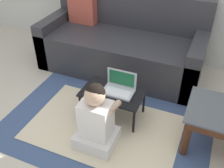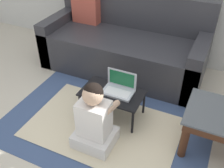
{
  "view_description": "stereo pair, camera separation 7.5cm",
  "coord_description": "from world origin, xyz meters",
  "px_view_note": "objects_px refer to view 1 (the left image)",
  "views": [
    {
      "loc": [
        0.85,
        -1.64,
        1.88
      ],
      "look_at": [
        0.03,
        0.29,
        0.36
      ],
      "focal_mm": 42.0,
      "sensor_mm": 36.0,
      "label": 1
    },
    {
      "loc": [
        0.91,
        -1.61,
        1.88
      ],
      "look_at": [
        0.03,
        0.29,
        0.36
      ],
      "focal_mm": 42.0,
      "sensor_mm": 36.0,
      "label": 2
    }
  ],
  "objects_px": {
    "couch": "(122,45)",
    "laptop": "(119,89)",
    "laptop_desk": "(112,95)",
    "person_seated": "(96,120)",
    "computer_mouse": "(96,90)"
  },
  "relations": [
    {
      "from": "laptop_desk",
      "to": "person_seated",
      "type": "height_order",
      "value": "person_seated"
    },
    {
      "from": "couch",
      "to": "laptop_desk",
      "type": "height_order",
      "value": "couch"
    },
    {
      "from": "laptop_desk",
      "to": "laptop",
      "type": "xyz_separation_m",
      "value": [
        0.05,
        0.04,
        0.07
      ]
    },
    {
      "from": "couch",
      "to": "laptop_desk",
      "type": "relative_size",
      "value": 3.25
    },
    {
      "from": "couch",
      "to": "laptop_desk",
      "type": "xyz_separation_m",
      "value": [
        0.26,
        -0.93,
        -0.06
      ]
    },
    {
      "from": "laptop_desk",
      "to": "laptop",
      "type": "bearing_deg",
      "value": 33.93
    },
    {
      "from": "laptop_desk",
      "to": "computer_mouse",
      "type": "distance_m",
      "value": 0.17
    },
    {
      "from": "laptop",
      "to": "person_seated",
      "type": "bearing_deg",
      "value": -94.01
    },
    {
      "from": "laptop",
      "to": "person_seated",
      "type": "height_order",
      "value": "person_seated"
    },
    {
      "from": "couch",
      "to": "computer_mouse",
      "type": "height_order",
      "value": "couch"
    },
    {
      "from": "laptop_desk",
      "to": "computer_mouse",
      "type": "bearing_deg",
      "value": -162.28
    },
    {
      "from": "laptop",
      "to": "person_seated",
      "type": "distance_m",
      "value": 0.45
    },
    {
      "from": "laptop",
      "to": "computer_mouse",
      "type": "height_order",
      "value": "laptop"
    },
    {
      "from": "couch",
      "to": "laptop",
      "type": "height_order",
      "value": "couch"
    },
    {
      "from": "computer_mouse",
      "to": "person_seated",
      "type": "xyz_separation_m",
      "value": [
        0.18,
        -0.37,
        -0.03
      ]
    }
  ]
}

